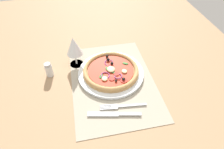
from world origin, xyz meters
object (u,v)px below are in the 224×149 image
object	(u,v)px
fork	(121,106)
pepper_shaker	(49,70)
wine_glass	(74,47)
plate	(112,73)
knife	(114,114)
pizza	(112,70)

from	to	relation	value
fork	pepper_shaker	bearing A→B (deg)	-35.09
fork	wine_glass	bearing A→B (deg)	-56.74
plate	pepper_shaker	world-z (taller)	pepper_shaker
plate	pepper_shaker	size ratio (longest dim) A/B	4.36
fork	knife	xyz separation A→B (cm)	(-3.01, 3.33, 0.03)
plate	fork	world-z (taller)	plate
knife	pizza	bearing A→B (deg)	-87.66
wine_glass	plate	bearing A→B (deg)	-124.96
fork	wine_glass	world-z (taller)	wine_glass
wine_glass	pepper_shaker	distance (cm)	14.90
pepper_shaker	plate	bearing A→B (deg)	-101.05
knife	wine_glass	distance (cm)	34.91
pizza	knife	bearing A→B (deg)	170.65
plate	wine_glass	bearing A→B (deg)	55.04
plate	fork	xyz separation A→B (cm)	(-18.21, 0.15, -0.41)
pizza	wine_glass	xyz separation A→B (cm)	(10.42, 14.87, 7.38)
plate	knife	world-z (taller)	plate
plate	knife	bearing A→B (deg)	170.67
knife	wine_glass	xyz separation A→B (cm)	(31.61, 11.38, 9.47)
plate	pizza	distance (cm)	1.72
fork	plate	bearing A→B (deg)	-84.44
plate	wine_glass	distance (cm)	20.29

